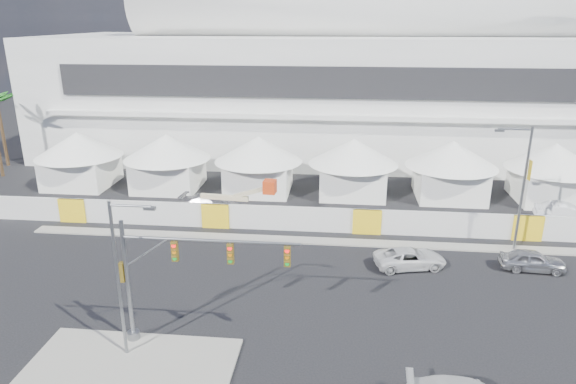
# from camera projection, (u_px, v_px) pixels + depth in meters

# --- Properties ---
(ground) EXTENTS (160.00, 160.00, 0.00)m
(ground) POSITION_uv_depth(u_px,v_px,m) (263.00, 337.00, 27.15)
(ground) COLOR black
(ground) RESTS_ON ground
(median_island) EXTENTS (10.00, 5.00, 0.15)m
(median_island) POSITION_uv_depth(u_px,v_px,m) (132.00, 365.00, 24.88)
(median_island) COLOR gray
(median_island) RESTS_ON ground
(far_curb) EXTENTS (80.00, 1.20, 0.12)m
(far_curb) POSITION_uv_depth(u_px,v_px,m) (563.00, 251.00, 36.95)
(far_curb) COLOR gray
(far_curb) RESTS_ON ground
(stadium) EXTENTS (80.00, 24.80, 21.98)m
(stadium) POSITION_uv_depth(u_px,v_px,m) (383.00, 75.00, 62.33)
(stadium) COLOR silver
(stadium) RESTS_ON ground
(tent_row) EXTENTS (53.40, 8.40, 5.40)m
(tent_row) POSITION_uv_depth(u_px,v_px,m) (305.00, 161.00, 48.68)
(tent_row) COLOR white
(tent_row) RESTS_ON ground
(hoarding_fence) EXTENTS (70.00, 0.25, 2.00)m
(hoarding_fence) POSITION_uv_depth(u_px,v_px,m) (367.00, 221.00, 39.90)
(hoarding_fence) COLOR silver
(hoarding_fence) RESTS_ON ground
(sedan_silver) EXTENTS (1.97, 4.27, 1.42)m
(sedan_silver) POSITION_uv_depth(u_px,v_px,m) (533.00, 260.00, 34.14)
(sedan_silver) COLOR #9D9EA2
(sedan_silver) RESTS_ON ground
(pickup_curb) EXTENTS (3.23, 5.17, 1.33)m
(pickup_curb) POSITION_uv_depth(u_px,v_px,m) (410.00, 258.00, 34.57)
(pickup_curb) COLOR silver
(pickup_curb) RESTS_ON ground
(lot_car_a) EXTENTS (2.48, 4.95, 1.56)m
(lot_car_a) POSITION_uv_depth(u_px,v_px,m) (565.00, 213.00, 42.25)
(lot_car_a) COLOR white
(lot_car_a) RESTS_ON ground
(lot_car_c) EXTENTS (2.72, 5.42, 1.51)m
(lot_car_c) POSITION_uv_depth(u_px,v_px,m) (210.00, 204.00, 44.37)
(lot_car_c) COLOR #A4A3A8
(lot_car_c) RESTS_ON ground
(traffic_mast) EXTENTS (9.05, 0.64, 6.61)m
(traffic_mast) POSITION_uv_depth(u_px,v_px,m) (167.00, 277.00, 25.41)
(traffic_mast) COLOR gray
(traffic_mast) RESTS_ON median_island
(streetlight_median) EXTENTS (2.23, 0.22, 8.04)m
(streetlight_median) POSITION_uv_depth(u_px,v_px,m) (121.00, 270.00, 24.17)
(streetlight_median) COLOR slate
(streetlight_median) RESTS_ON median_island
(streetlight_curb) EXTENTS (2.69, 0.61, 9.10)m
(streetlight_curb) POSITION_uv_depth(u_px,v_px,m) (521.00, 181.00, 35.63)
(streetlight_curb) COLOR slate
(streetlight_curb) RESTS_ON ground
(boom_lift) EXTENTS (7.63, 2.09, 3.83)m
(boom_lift) POSITION_uv_depth(u_px,v_px,m) (219.00, 209.00, 42.38)
(boom_lift) COLOR red
(boom_lift) RESTS_ON ground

